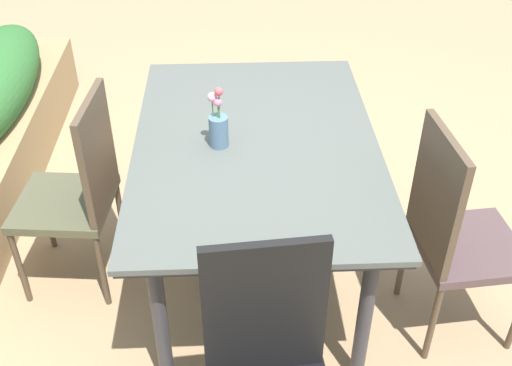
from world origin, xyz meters
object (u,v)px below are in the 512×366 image
(chair_near_left, at_px, (454,229))
(flower_vase, at_px, (218,126))
(dining_table, at_px, (256,155))
(chair_far_side, at_px, (79,187))

(chair_near_left, distance_m, flower_vase, 1.03)
(dining_table, distance_m, chair_far_side, 0.80)
(dining_table, height_order, chair_far_side, chair_far_side)
(chair_near_left, bearing_deg, dining_table, -119.11)
(chair_near_left, height_order, flower_vase, flower_vase)
(chair_far_side, xyz_separation_m, flower_vase, (-0.05, -0.63, 0.32))
(flower_vase, bearing_deg, chair_far_side, 85.47)
(chair_near_left, bearing_deg, flower_vase, -114.18)
(dining_table, height_order, flower_vase, flower_vase)
(flower_vase, bearing_deg, chair_near_left, -108.92)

